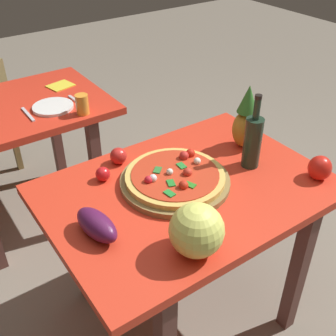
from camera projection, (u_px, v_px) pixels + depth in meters
name	position (u px, v px, depth m)	size (l,w,h in m)	color
ground_plane	(183.00, 308.00, 2.12)	(10.00, 10.00, 0.00)	gray
display_table	(187.00, 207.00, 1.74)	(1.14, 0.81, 0.77)	brown
background_table	(16.00, 126.00, 2.35)	(1.03, 0.74, 0.77)	brown
pizza_board	(175.00, 181.00, 1.69)	(0.45, 0.45, 0.03)	olive
pizza	(175.00, 176.00, 1.68)	(0.40, 0.40, 0.06)	#DCB554
wine_bottle	(253.00, 141.00, 1.74)	(0.08, 0.08, 0.33)	#1E3324
pineapple_left	(246.00, 120.00, 1.87)	(0.12, 0.12, 0.30)	#B38129
melon	(197.00, 230.00, 1.34)	(0.18, 0.18, 0.18)	#DAE166
bell_pepper	(320.00, 168.00, 1.71)	(0.10, 0.10, 0.11)	red
eggplant	(97.00, 225.00, 1.43)	(0.20, 0.09, 0.09)	#501843
tomato_at_corner	(118.00, 156.00, 1.81)	(0.07, 0.07, 0.07)	red
tomato_near_board	(103.00, 174.00, 1.70)	(0.06, 0.06, 0.06)	red
drinking_glass_juice	(82.00, 104.00, 2.18)	(0.07, 0.07, 0.11)	orange
dinner_plate	(53.00, 107.00, 2.26)	(0.22, 0.22, 0.02)	white
fork_utensil	(28.00, 114.00, 2.20)	(0.02, 0.18, 0.01)	silver
knife_utensil	(77.00, 101.00, 2.33)	(0.02, 0.18, 0.01)	silver
napkin_folded	(61.00, 86.00, 2.51)	(0.14, 0.12, 0.01)	yellow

